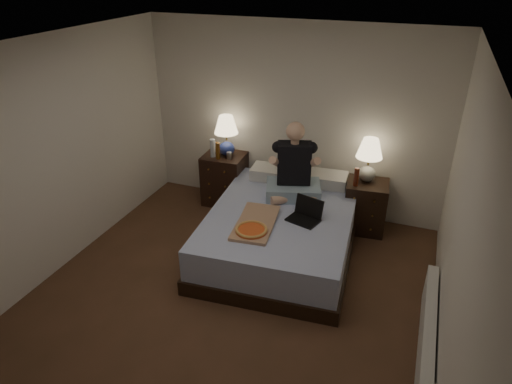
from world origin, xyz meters
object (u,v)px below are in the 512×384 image
at_px(beer_bottle_left, 218,151).
at_px(lamp_left, 226,136).
at_px(person, 294,161).
at_px(bed, 281,232).
at_px(lamp_right, 369,160).
at_px(laptop, 304,212).
at_px(pizza_box, 251,231).
at_px(nightstand_right, 365,206).
at_px(soda_can, 229,155).
at_px(beer_bottle_right, 356,177).
at_px(nightstand_left, 225,179).
at_px(water_bottle, 213,148).
at_px(radiator, 427,336).

bearing_deg(beer_bottle_left, lamp_left, 70.04).
relative_size(beer_bottle_left, person, 0.25).
height_order(bed, lamp_left, lamp_left).
bearing_deg(lamp_right, laptop, -117.31).
distance_m(beer_bottle_left, pizza_box, 1.67).
distance_m(nightstand_right, soda_can, 1.91).
xyz_separation_m(beer_bottle_right, pizza_box, (-0.86, -1.29, -0.20)).
bearing_deg(nightstand_left, water_bottle, -141.02).
height_order(water_bottle, person, person).
relative_size(nightstand_left, nightstand_right, 1.09).
xyz_separation_m(bed, nightstand_right, (0.85, 0.86, 0.06)).
distance_m(nightstand_right, person, 1.16).
xyz_separation_m(bed, water_bottle, (-1.25, 0.80, 0.58)).
distance_m(nightstand_left, pizza_box, 1.76).
xyz_separation_m(nightstand_right, pizza_box, (-1.00, -1.41, 0.24)).
bearing_deg(lamp_left, person, -23.93).
bearing_deg(laptop, nightstand_right, 75.79).
distance_m(beer_bottle_right, radiator, 2.13).
height_order(laptop, pizza_box, laptop).
height_order(lamp_right, person, person).
bearing_deg(lamp_right, radiator, -65.87).
height_order(nightstand_right, person, person).
bearing_deg(soda_can, lamp_right, 3.46).
bearing_deg(nightstand_right, pizza_box, -130.96).
xyz_separation_m(lamp_left, radiator, (2.79, -1.98, -0.80)).
xyz_separation_m(bed, radiator, (1.70, -1.06, -0.07)).
relative_size(beer_bottle_left, beer_bottle_right, 1.00).
relative_size(nightstand_left, beer_bottle_left, 3.14).
bearing_deg(radiator, nightstand_left, 145.22).
bearing_deg(water_bottle, beer_bottle_right, -1.73).
bearing_deg(lamp_left, beer_bottle_left, -109.96).
height_order(person, laptop, person).
distance_m(nightstand_left, nightstand_right, 1.98).
relative_size(nightstand_right, pizza_box, 0.87).
xyz_separation_m(bed, beer_bottle_left, (-1.15, 0.76, 0.57)).
bearing_deg(lamp_right, person, -148.89).
xyz_separation_m(water_bottle, beer_bottle_right, (1.96, -0.06, -0.07)).
distance_m(beer_bottle_right, laptop, 0.95).
relative_size(soda_can, person, 0.11).
height_order(nightstand_left, laptop, laptop).
bearing_deg(pizza_box, lamp_left, 116.05).
distance_m(nightstand_right, laptop, 1.16).
bearing_deg(nightstand_right, lamp_right, 119.87).
bearing_deg(lamp_left, water_bottle, -142.13).
xyz_separation_m(soda_can, laptop, (1.30, -0.91, -0.12)).
xyz_separation_m(nightstand_left, pizza_box, (0.97, -1.46, 0.21)).
xyz_separation_m(laptop, radiator, (1.41, -0.96, -0.45)).
height_order(laptop, radiator, laptop).
bearing_deg(lamp_right, pizza_box, -123.36).
relative_size(nightstand_left, beer_bottle_right, 3.14).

